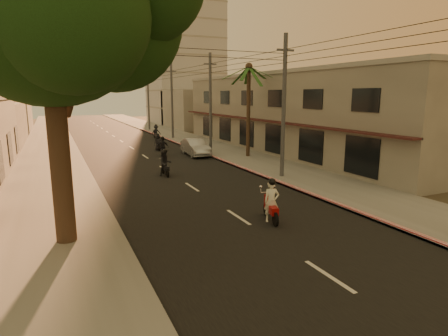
{
  "coord_description": "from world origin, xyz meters",
  "views": [
    {
      "loc": [
        -7.16,
        -12.07,
        5.35
      ],
      "look_at": [
        0.8,
        5.26,
        1.58
      ],
      "focal_mm": 30.0,
      "sensor_mm": 36.0,
      "label": 1
    }
  ],
  "objects_px": {
    "palm_tree": "(249,72)",
    "scooter_mid_a": "(165,164)",
    "scooter_far_b": "(156,132)",
    "parked_car": "(196,147)",
    "scooter_red": "(271,202)",
    "scooter_mid_b": "(163,147)",
    "scooter_far_a": "(158,143)"
  },
  "relations": [
    {
      "from": "palm_tree",
      "to": "scooter_mid_a",
      "type": "xyz_separation_m",
      "value": [
        -8.53,
        -4.29,
        -6.33
      ]
    },
    {
      "from": "scooter_far_b",
      "to": "scooter_mid_a",
      "type": "bearing_deg",
      "value": -103.59
    },
    {
      "from": "palm_tree",
      "to": "parked_car",
      "type": "relative_size",
      "value": 1.78
    },
    {
      "from": "scooter_red",
      "to": "scooter_mid_a",
      "type": "xyz_separation_m",
      "value": [
        -1.56,
        10.76,
        -0.03
      ]
    },
    {
      "from": "scooter_red",
      "to": "parked_car",
      "type": "height_order",
      "value": "scooter_red"
    },
    {
      "from": "scooter_mid_a",
      "to": "parked_car",
      "type": "height_order",
      "value": "scooter_mid_a"
    },
    {
      "from": "scooter_mid_a",
      "to": "scooter_far_b",
      "type": "height_order",
      "value": "scooter_mid_a"
    },
    {
      "from": "palm_tree",
      "to": "scooter_red",
      "type": "xyz_separation_m",
      "value": [
        -6.97,
        -15.05,
        -6.31
      ]
    },
    {
      "from": "scooter_red",
      "to": "scooter_far_b",
      "type": "relative_size",
      "value": 1.04
    },
    {
      "from": "scooter_red",
      "to": "scooter_mid_b",
      "type": "height_order",
      "value": "scooter_red"
    },
    {
      "from": "palm_tree",
      "to": "scooter_mid_b",
      "type": "relative_size",
      "value": 4.62
    },
    {
      "from": "scooter_mid_b",
      "to": "palm_tree",
      "type": "bearing_deg",
      "value": -17.46
    },
    {
      "from": "scooter_mid_a",
      "to": "scooter_far_b",
      "type": "xyz_separation_m",
      "value": [
        4.73,
        20.58,
        0.0
      ]
    },
    {
      "from": "scooter_mid_b",
      "to": "scooter_far_a",
      "type": "distance_m",
      "value": 3.52
    },
    {
      "from": "scooter_far_b",
      "to": "parked_car",
      "type": "xyz_separation_m",
      "value": [
        0.04,
        -13.51,
        -0.07
      ]
    },
    {
      "from": "scooter_mid_a",
      "to": "scooter_far_a",
      "type": "distance_m",
      "value": 11.59
    },
    {
      "from": "scooter_mid_a",
      "to": "scooter_far_b",
      "type": "distance_m",
      "value": 21.12
    },
    {
      "from": "palm_tree",
      "to": "scooter_mid_b",
      "type": "height_order",
      "value": "palm_tree"
    },
    {
      "from": "scooter_mid_a",
      "to": "scooter_far_a",
      "type": "bearing_deg",
      "value": 80.14
    },
    {
      "from": "scooter_red",
      "to": "scooter_mid_a",
      "type": "bearing_deg",
      "value": 112.92
    },
    {
      "from": "palm_tree",
      "to": "scooter_far_b",
      "type": "distance_m",
      "value": 17.89
    },
    {
      "from": "scooter_mid_a",
      "to": "scooter_far_a",
      "type": "xyz_separation_m",
      "value": [
        2.51,
        11.31,
        -0.07
      ]
    },
    {
      "from": "scooter_far_a",
      "to": "scooter_mid_b",
      "type": "bearing_deg",
      "value": -92.42
    },
    {
      "from": "palm_tree",
      "to": "parked_car",
      "type": "distance_m",
      "value": 7.93
    },
    {
      "from": "scooter_mid_a",
      "to": "scooter_mid_b",
      "type": "distance_m",
      "value": 8.09
    },
    {
      "from": "scooter_mid_a",
      "to": "parked_car",
      "type": "distance_m",
      "value": 8.53
    },
    {
      "from": "scooter_mid_a",
      "to": "scooter_far_a",
      "type": "relative_size",
      "value": 1.09
    },
    {
      "from": "scooter_red",
      "to": "parked_car",
      "type": "bearing_deg",
      "value": 94.48
    },
    {
      "from": "scooter_red",
      "to": "scooter_far_a",
      "type": "xyz_separation_m",
      "value": [
        0.95,
        22.07,
        -0.1
      ]
    },
    {
      "from": "scooter_mid_a",
      "to": "scooter_mid_b",
      "type": "xyz_separation_m",
      "value": [
        2.0,
        7.83,
        -0.02
      ]
    },
    {
      "from": "palm_tree",
      "to": "scooter_far_a",
      "type": "relative_size",
      "value": 4.84
    },
    {
      "from": "palm_tree",
      "to": "scooter_mid_b",
      "type": "xyz_separation_m",
      "value": [
        -6.53,
        3.54,
        -6.35
      ]
    }
  ]
}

